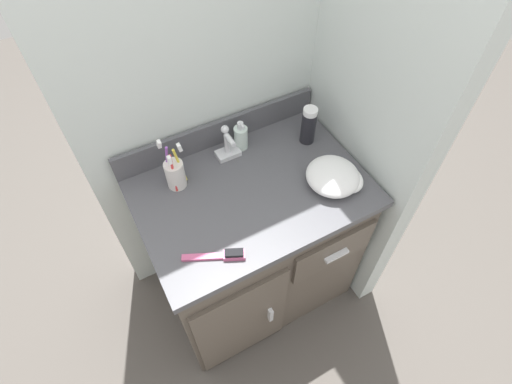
{
  "coord_description": "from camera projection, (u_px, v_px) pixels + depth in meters",
  "views": [
    {
      "loc": [
        -0.41,
        -0.78,
        1.88
      ],
      "look_at": [
        0.0,
        -0.03,
        0.78
      ],
      "focal_mm": 28.0,
      "sensor_mm": 36.0,
      "label": 1
    }
  ],
  "objects": [
    {
      "name": "ground_plane",
      "position": [
        253.0,
        283.0,
        2.02
      ],
      "size": [
        6.0,
        6.0,
        0.0
      ],
      "primitive_type": "plane",
      "color": "#4C4742"
    },
    {
      "name": "wall_back",
      "position": [
        204.0,
        59.0,
        1.33
      ],
      "size": [
        1.0,
        0.08,
        2.2
      ],
      "primitive_type": "cube",
      "color": "silver",
      "rests_on": "ground_plane"
    },
    {
      "name": "shaving_cream_can",
      "position": [
        309.0,
        125.0,
        1.51
      ],
      "size": [
        0.06,
        0.06,
        0.16
      ],
      "color": "black",
      "rests_on": "vanity"
    },
    {
      "name": "soap_dispenser",
      "position": [
        241.0,
        137.0,
        1.51
      ],
      "size": [
        0.05,
        0.06,
        0.13
      ],
      "color": "silver",
      "rests_on": "vanity"
    },
    {
      "name": "sink_faucet",
      "position": [
        228.0,
        146.0,
        1.48
      ],
      "size": [
        0.09,
        0.09,
        0.14
      ],
      "color": "silver",
      "rests_on": "vanity"
    },
    {
      "name": "wall_right",
      "position": [
        377.0,
        72.0,
        1.29
      ],
      "size": [
        0.08,
        0.64,
        2.2
      ],
      "primitive_type": "cube",
      "color": "silver",
      "rests_on": "ground_plane"
    },
    {
      "name": "hairbrush",
      "position": [
        223.0,
        255.0,
        1.24
      ],
      "size": [
        0.19,
        0.11,
        0.03
      ],
      "rotation": [
        0.0,
        0.0,
        -0.45
      ],
      "color": "#C1517F",
      "rests_on": "vanity"
    },
    {
      "name": "vanity",
      "position": [
        253.0,
        244.0,
        1.7
      ],
      "size": [
        0.82,
        0.58,
        0.76
      ],
      "color": "brown",
      "rests_on": "ground_plane"
    },
    {
      "name": "hand_towel",
      "position": [
        336.0,
        177.0,
        1.41
      ],
      "size": [
        0.19,
        0.19,
        0.08
      ],
      "color": "white",
      "rests_on": "vanity"
    },
    {
      "name": "toothbrush_cup",
      "position": [
        175.0,
        173.0,
        1.39
      ],
      "size": [
        0.08,
        0.09,
        0.2
      ],
      "color": "silver",
      "rests_on": "vanity"
    },
    {
      "name": "backsplash",
      "position": [
        218.0,
        132.0,
        1.52
      ],
      "size": [
        0.82,
        0.02,
        0.11
      ],
      "color": "#4C4C51",
      "rests_on": "vanity"
    }
  ]
}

